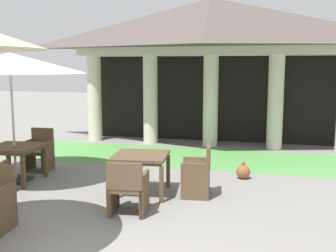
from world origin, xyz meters
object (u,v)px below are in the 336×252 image
patio_table_near_foreground (141,159)px  patio_table_mid_left (15,150)px  terracotta_urn (243,172)px  patio_chair_mid_left_north (39,152)px  patio_chair_near_foreground_south (128,188)px  patio_chair_near_foreground_east (198,173)px  patio_umbrella_mid_left (10,64)px

patio_table_near_foreground → patio_table_mid_left: (-2.71, 0.12, 0.00)m
terracotta_urn → patio_chair_mid_left_north: bearing=-174.7°
patio_chair_near_foreground_south → patio_chair_near_foreground_east: bearing=45.0°
patio_chair_near_foreground_south → patio_chair_mid_left_north: size_ratio=0.94×
patio_chair_near_foreground_south → patio_umbrella_mid_left: bearing=150.8°
patio_table_mid_left → patio_umbrella_mid_left: (0.00, 0.00, 1.73)m
patio_table_mid_left → patio_chair_mid_left_north: size_ratio=1.05×
patio_chair_mid_left_north → terracotta_urn: (4.51, 0.42, -0.27)m
patio_table_near_foreground → patio_chair_near_foreground_south: 1.07m
patio_table_near_foreground → terracotta_urn: size_ratio=2.89×
patio_chair_mid_left_north → patio_chair_near_foreground_east: bearing=163.4°
patio_chair_near_foreground_east → patio_table_mid_left: (-3.75, -0.01, 0.22)m
patio_umbrella_mid_left → patio_chair_mid_left_north: 2.16m
patio_chair_near_foreground_south → patio_table_mid_left: patio_chair_near_foreground_south is taller
patio_chair_near_foreground_east → patio_table_mid_left: size_ratio=0.95×
patio_table_mid_left → patio_umbrella_mid_left: patio_umbrella_mid_left is taller
patio_umbrella_mid_left → patio_table_mid_left: bearing=-90.0°
patio_table_near_foreground → terracotta_urn: patio_table_near_foreground is taller
patio_table_near_foreground → patio_chair_mid_left_north: patio_chair_mid_left_north is taller
patio_chair_mid_left_north → terracotta_urn: 4.54m
patio_chair_near_foreground_south → terracotta_urn: patio_chair_near_foreground_south is taller
patio_chair_near_foreground_south → patio_chair_mid_left_north: 3.57m
patio_chair_near_foreground_south → patio_chair_mid_left_north: (-2.89, 2.10, 0.01)m
patio_chair_near_foreground_east → patio_umbrella_mid_left: (-3.75, -0.01, 1.95)m
patio_table_near_foreground → patio_chair_mid_left_north: 2.96m
patio_umbrella_mid_left → terracotta_urn: patio_umbrella_mid_left is taller
patio_table_near_foreground → patio_table_mid_left: bearing=177.5°
patio_chair_near_foreground_south → patio_umbrella_mid_left: (-2.84, 1.16, 1.96)m
patio_chair_mid_left_north → terracotta_urn: bearing=-177.5°
terracotta_urn → patio_chair_near_foreground_south: bearing=-123.0°
patio_umbrella_mid_left → terracotta_urn: size_ratio=7.95×
patio_table_mid_left → patio_chair_mid_left_north: bearing=92.8°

